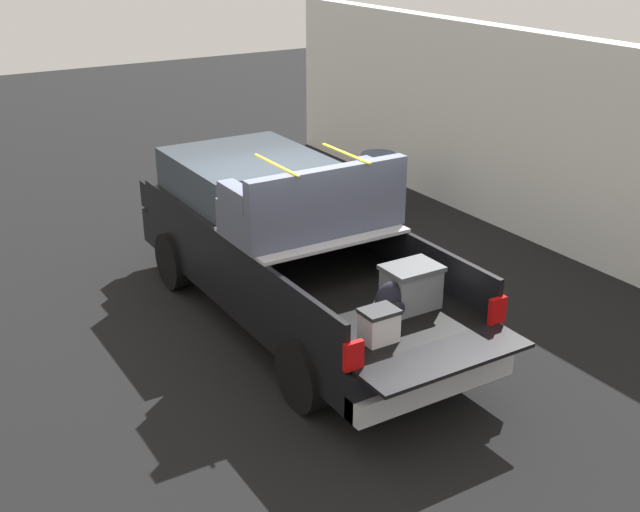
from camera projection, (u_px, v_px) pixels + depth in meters
ground_plane at (295, 320)px, 10.22m from camera, size 40.00×40.00×0.00m
pickup_truck at (280, 241)px, 10.13m from camera, size 6.05×2.06×2.23m
building_facade at (502, 128)px, 13.01m from camera, size 11.85×0.36×3.17m
trash_can at (378, 180)px, 14.02m from camera, size 0.60×0.60×0.98m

